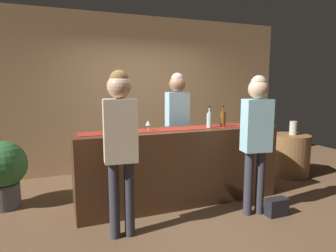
{
  "coord_description": "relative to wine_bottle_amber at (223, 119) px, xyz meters",
  "views": [
    {
      "loc": [
        -1.56,
        -3.61,
        1.64
      ],
      "look_at": [
        -0.16,
        0.0,
        1.08
      ],
      "focal_mm": 31.31,
      "sensor_mm": 36.0,
      "label": 1
    }
  ],
  "objects": [
    {
      "name": "wine_glass_near_customer",
      "position": [
        -1.66,
        -0.0,
        -0.01
      ],
      "size": [
        0.07,
        0.07,
        0.14
      ],
      "color": "silver",
      "rests_on": "bar_counter"
    },
    {
      "name": "wine_bottle_amber",
      "position": [
        0.0,
        0.0,
        0.0
      ],
      "size": [
        0.07,
        0.07,
        0.3
      ],
      "color": "brown",
      "rests_on": "bar_counter"
    },
    {
      "name": "bar_counter",
      "position": [
        -0.66,
        0.04,
        -0.63
      ],
      "size": [
        2.8,
        0.6,
        1.03
      ],
      "primitive_type": "cube",
      "color": "#472B19",
      "rests_on": "ground"
    },
    {
      "name": "handbag",
      "position": [
        0.31,
        -0.81,
        -1.04
      ],
      "size": [
        0.28,
        0.14,
        0.22
      ],
      "primitive_type": "cube",
      "color": "black",
      "rests_on": "ground"
    },
    {
      "name": "customer_sipping",
      "position": [
        0.07,
        -0.66,
        -0.06
      ],
      "size": [
        0.37,
        0.25,
        1.74
      ],
      "rotation": [
        0.0,
        0.0,
        -0.16
      ],
      "color": "#33333D",
      "rests_on": "ground"
    },
    {
      "name": "customer_browsing",
      "position": [
        -1.6,
        -0.62,
        -0.03
      ],
      "size": [
        0.36,
        0.25,
        1.78
      ],
      "rotation": [
        0.0,
        0.0,
        -0.09
      ],
      "color": "#33333D",
      "rests_on": "ground"
    },
    {
      "name": "wine_glass_mid_counter",
      "position": [
        -1.11,
        0.0,
        -0.01
      ],
      "size": [
        0.07,
        0.07,
        0.14
      ],
      "color": "silver",
      "rests_on": "bar_counter"
    },
    {
      "name": "ground_plane",
      "position": [
        -0.66,
        0.04,
        -1.15
      ],
      "size": [
        10.0,
        10.0,
        0.0
      ],
      "primitive_type": "plane",
      "color": "brown"
    },
    {
      "name": "potted_plant_tall",
      "position": [
        -2.9,
        0.68,
        -0.63
      ],
      "size": [
        0.61,
        0.61,
        0.9
      ],
      "color": "#4C4C51",
      "rests_on": "ground"
    },
    {
      "name": "counter_runner_cloth",
      "position": [
        -0.66,
        0.04,
        -0.11
      ],
      "size": [
        2.66,
        0.28,
        0.01
      ],
      "primitive_type": "cube",
      "color": "maroon",
      "rests_on": "bar_counter"
    },
    {
      "name": "bartender",
      "position": [
        -0.45,
        0.62,
        -0.01
      ],
      "size": [
        0.34,
        0.25,
        1.81
      ],
      "rotation": [
        0.0,
        0.0,
        3.13
      ],
      "color": "#26262B",
      "rests_on": "ground"
    },
    {
      "name": "vase_on_side_table",
      "position": [
        1.72,
        0.43,
        -0.29
      ],
      "size": [
        0.13,
        0.13,
        0.24
      ],
      "primitive_type": "cylinder",
      "color": "#B7B2A8",
      "rests_on": "round_side_table"
    },
    {
      "name": "wine_bottle_clear",
      "position": [
        -0.23,
        -0.02,
        0.0
      ],
      "size": [
        0.07,
        0.07,
        0.3
      ],
      "color": "#B2C6C1",
      "rests_on": "bar_counter"
    },
    {
      "name": "back_wall",
      "position": [
        -0.66,
        1.94,
        0.3
      ],
      "size": [
        6.0,
        0.12,
        2.9
      ],
      "primitive_type": "cube",
      "color": "tan",
      "rests_on": "ground"
    },
    {
      "name": "round_side_table",
      "position": [
        1.68,
        0.43,
        -0.78
      ],
      "size": [
        0.68,
        0.68,
        0.74
      ],
      "primitive_type": "cylinder",
      "color": "brown",
      "rests_on": "ground"
    }
  ]
}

